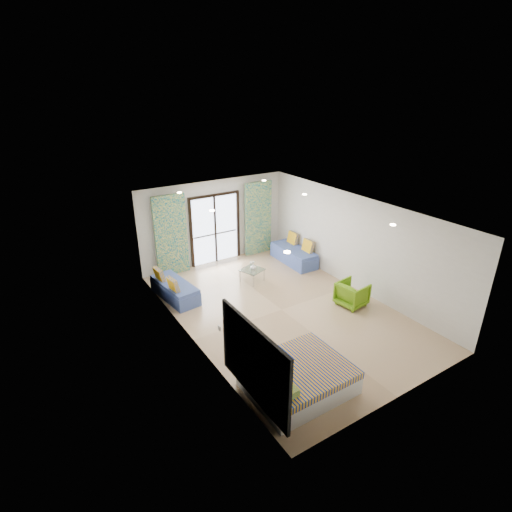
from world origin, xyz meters
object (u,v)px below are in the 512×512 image
daybed_right (294,254)px  bed (297,378)px  coffee_table (252,271)px  armchair (352,293)px  daybed_left (174,289)px

daybed_right → bed: bearing=-125.2°
daybed_right → coffee_table: (-1.90, -0.45, 0.07)m
daybed_right → armchair: 3.05m
daybed_left → daybed_right: size_ratio=0.97×
coffee_table → armchair: armchair is taller
daybed_left → daybed_right: (4.23, 0.16, 0.02)m
daybed_right → coffee_table: bearing=-165.3°
daybed_left → coffee_table: (2.33, -0.29, 0.09)m
daybed_left → armchair: bearing=-43.9°
bed → daybed_left: (-0.64, 4.65, -0.02)m
bed → coffee_table: 4.68m
daybed_right → armchair: size_ratio=2.50×
bed → coffee_table: bearing=68.8°
coffee_table → daybed_left: bearing=172.9°
coffee_table → armchair: bearing=-59.6°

